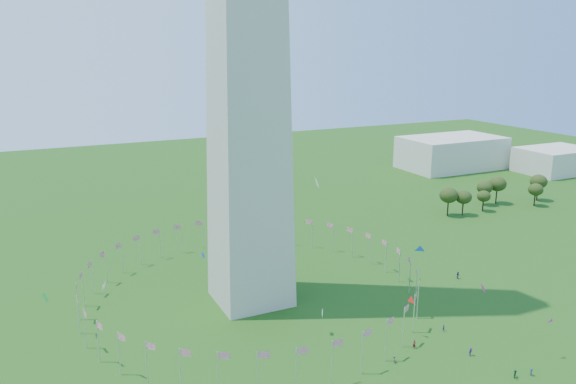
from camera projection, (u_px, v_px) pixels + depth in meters
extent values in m
cylinder|color=silver|center=(386.00, 257.00, 154.05)|extent=(0.24, 0.24, 9.00)
cylinder|color=silver|center=(370.00, 249.00, 159.87)|extent=(0.24, 0.24, 9.00)
cylinder|color=silver|center=(352.00, 243.00, 165.01)|extent=(0.24, 0.24, 9.00)
cylinder|color=silver|center=(333.00, 238.00, 169.31)|extent=(0.24, 0.24, 9.00)
cylinder|color=silver|center=(312.00, 234.00, 172.64)|extent=(0.24, 0.24, 9.00)
cylinder|color=silver|center=(291.00, 232.00, 174.91)|extent=(0.24, 0.24, 9.00)
cylinder|color=silver|center=(269.00, 231.00, 176.03)|extent=(0.24, 0.24, 9.00)
cylinder|color=silver|center=(247.00, 231.00, 175.99)|extent=(0.24, 0.24, 9.00)
cylinder|color=silver|center=(225.00, 232.00, 174.77)|extent=(0.24, 0.24, 9.00)
cylinder|color=silver|center=(203.00, 234.00, 172.42)|extent=(0.24, 0.24, 9.00)
cylinder|color=silver|center=(181.00, 238.00, 169.00)|extent=(0.24, 0.24, 9.00)
cylinder|color=silver|center=(160.00, 243.00, 164.63)|extent=(0.24, 0.24, 9.00)
cylinder|color=silver|center=(140.00, 250.00, 159.43)|extent=(0.24, 0.24, 9.00)
cylinder|color=silver|center=(122.00, 258.00, 153.56)|extent=(0.24, 0.24, 9.00)
cylinder|color=silver|center=(106.00, 267.00, 147.20)|extent=(0.24, 0.24, 9.00)
cylinder|color=silver|center=(93.00, 277.00, 140.55)|extent=(0.24, 0.24, 9.00)
cylinder|color=silver|center=(83.00, 289.00, 133.80)|extent=(0.24, 0.24, 9.00)
cylinder|color=silver|center=(78.00, 301.00, 127.17)|extent=(0.24, 0.24, 9.00)
cylinder|color=silver|center=(78.00, 315.00, 120.84)|extent=(0.24, 0.24, 9.00)
cylinder|color=silver|center=(85.00, 328.00, 115.02)|extent=(0.24, 0.24, 9.00)
cylinder|color=silver|center=(98.00, 342.00, 109.88)|extent=(0.24, 0.24, 9.00)
cylinder|color=silver|center=(119.00, 354.00, 105.58)|extent=(0.24, 0.24, 9.00)
cylinder|color=silver|center=(147.00, 364.00, 102.25)|extent=(0.24, 0.24, 9.00)
cylinder|color=silver|center=(180.00, 371.00, 99.99)|extent=(0.24, 0.24, 9.00)
cylinder|color=silver|center=(218.00, 375.00, 98.86)|extent=(0.24, 0.24, 9.00)
cylinder|color=silver|center=(258.00, 374.00, 98.91)|extent=(0.24, 0.24, 9.00)
cylinder|color=silver|center=(296.00, 370.00, 100.13)|extent=(0.24, 0.24, 9.00)
cylinder|color=silver|center=(332.00, 363.00, 102.48)|extent=(0.24, 0.24, 9.00)
cylinder|color=silver|center=(362.00, 353.00, 105.89)|extent=(0.24, 0.24, 9.00)
cylinder|color=silver|center=(386.00, 341.00, 110.27)|extent=(0.24, 0.24, 9.00)
cylinder|color=silver|center=(403.00, 327.00, 115.47)|extent=(0.24, 0.24, 9.00)
cylinder|color=silver|center=(414.00, 314.00, 121.33)|extent=(0.24, 0.24, 9.00)
cylinder|color=silver|center=(418.00, 300.00, 127.69)|extent=(0.24, 0.24, 9.00)
cylinder|color=silver|center=(416.00, 288.00, 134.34)|extent=(0.24, 0.24, 9.00)
cylinder|color=silver|center=(410.00, 276.00, 141.09)|extent=(0.24, 0.24, 9.00)
cylinder|color=silver|center=(400.00, 266.00, 147.73)|extent=(0.24, 0.24, 9.00)
cube|color=beige|center=(451.00, 153.00, 286.26)|extent=(50.00, 30.00, 16.00)
cube|color=beige|center=(556.00, 160.00, 277.14)|extent=(35.00, 25.00, 12.00)
imported|color=gray|center=(394.00, 359.00, 110.74)|extent=(1.30, 1.51, 1.52)
imported|color=#301A4E|center=(471.00, 352.00, 113.08)|extent=(1.26, 0.91, 1.76)
imported|color=#193F26|center=(515.00, 374.00, 105.56)|extent=(1.60, 1.47, 1.64)
imported|color=#351B51|center=(444.00, 328.00, 122.93)|extent=(0.63, 0.46, 1.57)
imported|color=#351A4E|center=(458.00, 275.00, 150.68)|extent=(0.78, 0.98, 1.94)
imported|color=#1E2A47|center=(531.00, 372.00, 106.24)|extent=(0.93, 1.09, 1.46)
imported|color=#5B141C|center=(414.00, 344.00, 115.78)|extent=(0.69, 0.81, 1.87)
plane|color=blue|center=(420.00, 249.00, 127.96)|extent=(1.86, 2.45, 2.52)
plane|color=white|center=(104.00, 286.00, 89.71)|extent=(0.70, 1.64, 1.52)
plane|color=blue|center=(116.00, 229.00, 130.50)|extent=(0.37, 1.62, 1.58)
plane|color=blue|center=(203.00, 255.00, 114.74)|extent=(1.17, 0.79, 1.25)
plane|color=white|center=(317.00, 183.00, 98.61)|extent=(2.00, 1.01, 2.06)
plane|color=#CC2699|center=(551.00, 321.00, 110.51)|extent=(1.52, 0.42, 1.47)
plane|color=yellow|center=(369.00, 151.00, 141.86)|extent=(0.65, 0.86, 1.06)
plane|color=#CC2699|center=(483.00, 288.00, 100.76)|extent=(1.29, 1.70, 1.55)
plane|color=red|center=(411.00, 300.00, 118.64)|extent=(0.51, 1.73, 1.77)
plane|color=white|center=(322.00, 313.00, 120.57)|extent=(1.67, 0.72, 1.82)
plane|color=green|center=(45.00, 298.00, 107.73)|extent=(0.75, 1.91, 1.78)
ellipsoid|color=#324717|center=(448.00, 202.00, 205.45)|extent=(6.73, 6.73, 10.52)
ellipsoid|color=#324717|center=(463.00, 203.00, 206.33)|extent=(5.95, 5.95, 9.30)
ellipsoid|color=#324717|center=(483.00, 201.00, 211.53)|extent=(5.06, 5.06, 7.90)
ellipsoid|color=#324717|center=(484.00, 193.00, 219.55)|extent=(6.13, 6.13, 9.58)
ellipsoid|color=#324717|center=(497.00, 190.00, 221.62)|extent=(6.88, 6.88, 10.74)
ellipsoid|color=#324717|center=(535.00, 195.00, 218.47)|extent=(5.66, 5.66, 8.84)
ellipsoid|color=#324717|center=(538.00, 188.00, 226.08)|extent=(6.71, 6.71, 10.49)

